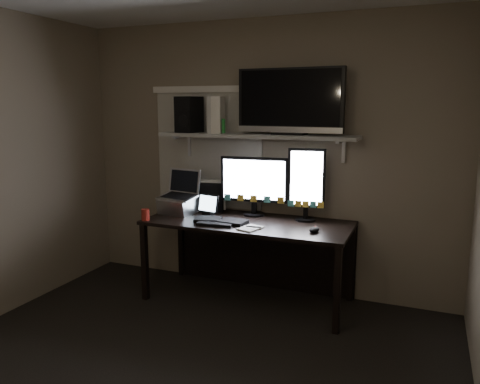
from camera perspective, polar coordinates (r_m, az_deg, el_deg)
The scene contains 18 objects.
back_wall at distance 4.36m, azimuth 2.76°, elevation 4.19°, with size 3.60×3.60×0.00m, color #746953.
window_blinds at distance 4.55m, azimuth -3.87°, elevation 5.08°, with size 1.10×0.02×1.10m, color beige.
desk at distance 4.27m, azimuth 1.55°, elevation -5.50°, with size 1.80×0.75×0.73m.
wall_shelf at distance 4.18m, azimuth 1.98°, elevation 6.87°, with size 1.80×0.35×0.03m, color #A7A7A2.
monitor_landscape at distance 4.28m, azimuth 1.75°, elevation 0.79°, with size 0.63×0.07×0.56m, color black.
monitor_portrait at distance 4.12m, azimuth 8.10°, elevation 0.96°, with size 0.33×0.06×0.65m, color black.
keyboard at distance 4.07m, azimuth -2.40°, elevation -3.51°, with size 0.47×0.19×0.03m, color black.
mouse at distance 3.81m, azimuth 9.05°, elevation -4.55°, with size 0.07×0.11×0.04m, color black.
notepad at distance 3.86m, azimuth 1.28°, elevation -4.43°, with size 0.14×0.20×0.01m, color white.
tablet at distance 4.33m, azimuth -3.86°, elevation -1.53°, with size 0.22×0.09×0.20m, color black.
file_sorter at distance 4.47m, azimuth -3.46°, elevation -0.48°, with size 0.23×0.11×0.30m, color black.
laptop at distance 4.40m, azimuth -7.53°, elevation -0.05°, with size 0.36×0.29×0.40m, color #B7B7BC.
cup at distance 4.22m, azimuth -11.46°, elevation -2.72°, with size 0.07×0.07×0.10m, color maroon.
sticky_notes at distance 4.07m, azimuth -2.57°, elevation -3.71°, with size 0.33×0.24×0.00m, color yellow, non-canonical shape.
tv at distance 4.10m, azimuth 6.11°, elevation 10.90°, with size 0.94×0.17×0.57m, color black.
game_console at distance 4.34m, azimuth -2.67°, elevation 9.37°, with size 0.08×0.28×0.33m, color silver.
speaker at distance 4.44m, azimuth -6.22°, elevation 9.36°, with size 0.18×0.22×0.33m, color black.
bottles at distance 4.24m, azimuth -2.65°, elevation 7.97°, with size 0.20×0.04×0.13m, color #A50F0C, non-canonical shape.
Camera 1 is at (1.43, -2.29, 1.74)m, focal length 35.00 mm.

